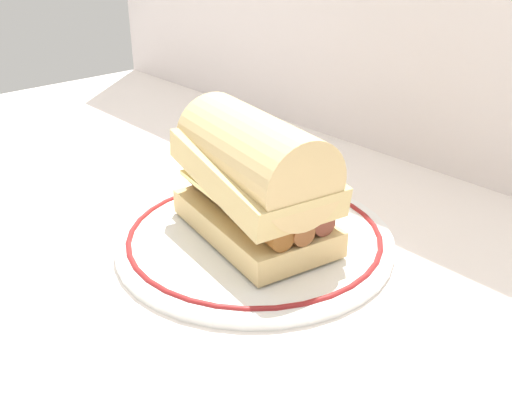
% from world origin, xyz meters
% --- Properties ---
extents(ground_plane, '(1.50, 1.50, 0.00)m').
position_xyz_m(ground_plane, '(0.00, 0.00, 0.00)').
color(ground_plane, white).
extents(plate, '(0.29, 0.29, 0.01)m').
position_xyz_m(plate, '(-0.00, 0.00, 0.01)').
color(plate, white).
rests_on(plate, ground_plane).
extents(sausage_sandwich, '(0.19, 0.13, 0.13)m').
position_xyz_m(sausage_sandwich, '(-0.00, 0.00, 0.08)').
color(sausage_sandwich, tan).
rests_on(sausage_sandwich, plate).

